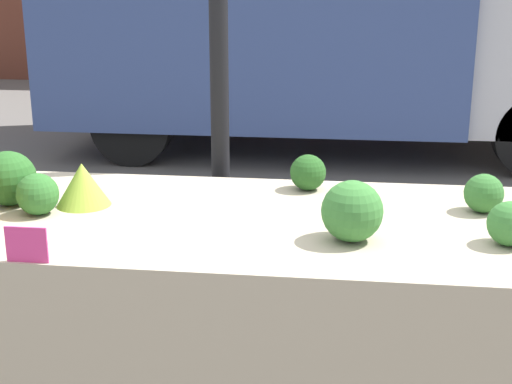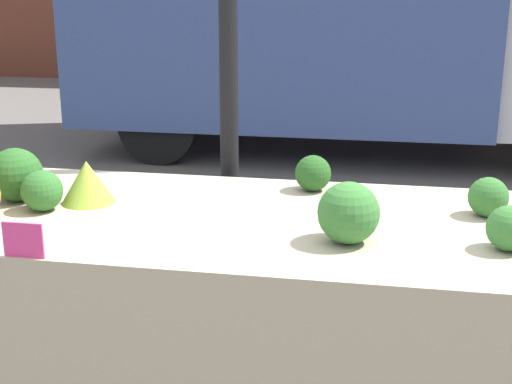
{
  "view_description": "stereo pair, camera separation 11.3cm",
  "coord_description": "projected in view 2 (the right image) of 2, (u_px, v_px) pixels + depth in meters",
  "views": [
    {
      "loc": [
        0.26,
        -2.02,
        1.58
      ],
      "look_at": [
        0.0,
        0.0,
        0.97
      ],
      "focal_mm": 50.0,
      "sensor_mm": 36.0,
      "label": 1
    },
    {
      "loc": [
        0.37,
        -2.01,
        1.58
      ],
      "look_at": [
        0.0,
        0.0,
        0.97
      ],
      "focal_mm": 50.0,
      "sensor_mm": 36.0,
      "label": 2
    }
  ],
  "objects": [
    {
      "name": "broccoli_head_0",
      "position": [
        510.0,
        228.0,
        1.87
      ],
      "size": [
        0.12,
        0.12,
        0.12
      ],
      "color": "#387533",
      "rests_on": "market_table"
    },
    {
      "name": "broccoli_head_1",
      "position": [
        488.0,
        197.0,
        2.14
      ],
      "size": [
        0.12,
        0.12,
        0.12
      ],
      "color": "#336B2D",
      "rests_on": "market_table"
    },
    {
      "name": "parked_truck",
      "position": [
        344.0,
        9.0,
        6.61
      ],
      "size": [
        5.15,
        2.1,
        2.51
      ],
      "color": "#384C84",
      "rests_on": "ground_plane"
    },
    {
      "name": "market_table",
      "position": [
        252.0,
        260.0,
        2.11
      ],
      "size": [
        2.0,
        0.88,
        0.89
      ],
      "color": "tan",
      "rests_on": "ground_plane"
    },
    {
      "name": "romanesco_head",
      "position": [
        87.0,
        182.0,
        2.28
      ],
      "size": [
        0.17,
        0.17,
        0.14
      ],
      "color": "#93B238",
      "rests_on": "market_table"
    },
    {
      "name": "price_sign",
      "position": [
        23.0,
        240.0,
        1.82
      ],
      "size": [
        0.11,
        0.01,
        0.09
      ],
      "color": "#E53D84",
      "rests_on": "market_table"
    },
    {
      "name": "broccoli_head_6",
      "position": [
        42.0,
        191.0,
        2.19
      ],
      "size": [
        0.13,
        0.13,
        0.13
      ],
      "color": "#2D6628",
      "rests_on": "market_table"
    },
    {
      "name": "broccoli_head_2",
      "position": [
        349.0,
        213.0,
        1.92
      ],
      "size": [
        0.17,
        0.17,
        0.17
      ],
      "color": "#387533",
      "rests_on": "market_table"
    },
    {
      "name": "tent_pole",
      "position": [
        228.0,
        31.0,
        2.61
      ],
      "size": [
        0.07,
        0.07,
        2.8
      ],
      "color": "black",
      "rests_on": "ground_plane"
    },
    {
      "name": "broccoli_head_4",
      "position": [
        313.0,
        173.0,
        2.41
      ],
      "size": [
        0.12,
        0.12,
        0.12
      ],
      "color": "#23511E",
      "rests_on": "market_table"
    },
    {
      "name": "broccoli_head_3",
      "position": [
        16.0,
        175.0,
        2.29
      ],
      "size": [
        0.17,
        0.17,
        0.17
      ],
      "color": "#285B23",
      "rests_on": "market_table"
    }
  ]
}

